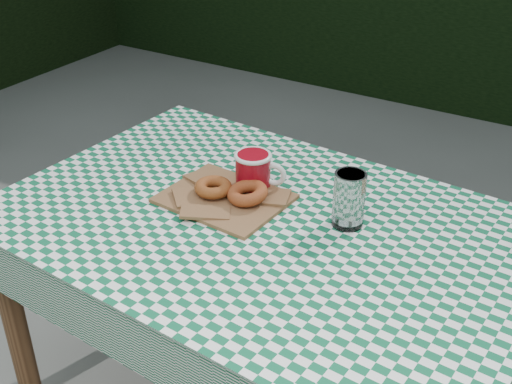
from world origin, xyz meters
TOP-DOWN VIEW (x-y plane):
  - table at (0.09, 0.18)m, footprint 1.28×0.90m
  - tablecloth at (0.09, 0.18)m, footprint 1.30×0.92m
  - paper_bag at (-0.04, 0.21)m, footprint 0.31×0.25m
  - bagel_front at (-0.07, 0.20)m, footprint 0.11×0.11m
  - bagel_back at (0.02, 0.22)m, footprint 0.14×0.14m
  - coffee_mug at (-0.01, 0.29)m, footprint 0.22×0.22m
  - drinking_glass at (0.26, 0.27)m, footprint 0.08×0.08m

SIDE VIEW (x-z plane):
  - table at x=0.09m, z-range 0.00..0.75m
  - tablecloth at x=0.09m, z-range 0.75..0.76m
  - paper_bag at x=-0.04m, z-range 0.76..0.77m
  - bagel_front at x=-0.07m, z-range 0.77..0.80m
  - bagel_back at x=0.02m, z-range 0.77..0.80m
  - coffee_mug at x=-0.01m, z-range 0.76..0.85m
  - drinking_glass at x=0.26m, z-range 0.76..0.89m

